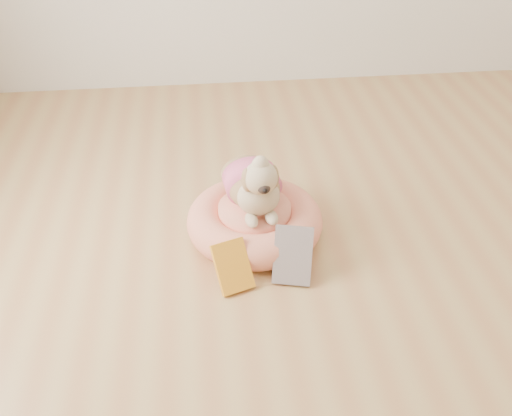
{
  "coord_description": "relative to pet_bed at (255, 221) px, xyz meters",
  "views": [
    {
      "loc": [
        -0.54,
        -1.26,
        1.51
      ],
      "look_at": [
        -0.34,
        0.59,
        0.17
      ],
      "focal_mm": 40.0,
      "sensor_mm": 36.0,
      "label": 1
    }
  ],
  "objects": [
    {
      "name": "dog",
      "position": [
        -0.0,
        0.01,
        0.23
      ],
      "size": [
        0.32,
        0.43,
        0.3
      ],
      "primitive_type": null,
      "rotation": [
        0.0,
        0.0,
        0.11
      ],
      "color": "brown",
      "rests_on": "pet_bed"
    },
    {
      "name": "floor",
      "position": [
        0.34,
        -0.64,
        -0.07
      ],
      "size": [
        4.5,
        4.5,
        0.0
      ],
      "primitive_type": "plane",
      "color": "#B87F4C",
      "rests_on": "ground"
    },
    {
      "name": "pet_bed",
      "position": [
        0.0,
        0.0,
        0.0
      ],
      "size": [
        0.57,
        0.57,
        0.15
      ],
      "color": "#F58560",
      "rests_on": "floor"
    },
    {
      "name": "book_white",
      "position": [
        0.12,
        -0.27,
        0.03
      ],
      "size": [
        0.18,
        0.17,
        0.2
      ],
      "primitive_type": "cube",
      "rotation": [
        -0.59,
        0.0,
        -0.24
      ],
      "color": "silver",
      "rests_on": "floor"
    },
    {
      "name": "book_yellow",
      "position": [
        -0.12,
        -0.29,
        0.01
      ],
      "size": [
        0.17,
        0.17,
        0.17
      ],
      "primitive_type": "cube",
      "rotation": [
        -0.65,
        0.0,
        0.33
      ],
      "color": "yellow",
      "rests_on": "floor"
    }
  ]
}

